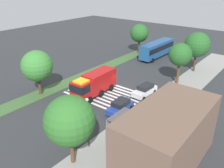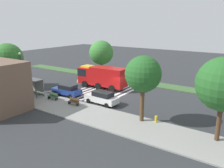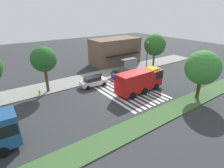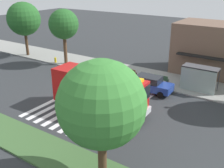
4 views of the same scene
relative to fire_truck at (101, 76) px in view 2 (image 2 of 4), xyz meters
The scene contains 16 objects.
ground_plane 4.91m from the fire_truck, 165.58° to the left, with size 120.00×120.00×0.00m, color #2D3033.
sidewalk 11.15m from the fire_truck, 113.30° to the left, with size 60.00×5.20×0.14m, color gray.
median_strip 8.25m from the fire_truck, 122.74° to the right, with size 60.00×3.00×0.14m, color #3D6033.
crosswalk 2.73m from the fire_truck, 143.36° to the left, with size 7.65×11.46×0.01m.
fire_truck is the anchor object (origin of this frame).
parked_car_west 8.07m from the fire_truck, 128.09° to the left, with size 4.76×2.16×1.71m.
parked_car_mid 6.56m from the fire_truck, 76.30° to the left, with size 4.49×2.25×1.68m.
bus_stop_shelter 10.57m from the fire_truck, 58.14° to the left, with size 3.50×1.40×2.46m.
bench_near_shelter 9.22m from the fire_truck, 80.02° to the left, with size 1.60×0.50×0.90m.
bench_west_of_shelter 9.39m from the fire_truck, 104.84° to the left, with size 1.60×0.50×0.90m.
street_lamp 12.70m from the fire_truck, 39.94° to the left, with size 0.36×0.36×5.86m.
sidewalk_tree_far_west 21.73m from the fire_truck, 156.72° to the left, with size 4.74×4.74×7.65m.
sidewalk_tree_west 15.08m from the fire_truck, 144.77° to the left, with size 3.84×3.84×7.13m.
sidewalk_tree_east 15.28m from the fire_truck, 34.45° to the left, with size 4.82×4.82×7.21m.
median_tree_west 8.85m from the fire_truck, 53.42° to the right, with size 4.75×4.75×7.01m.
fire_hydrant 15.74m from the fire_truck, 149.37° to the left, with size 0.28×0.28×0.70m, color gold.
Camera 2 is at (-18.56, 28.79, 10.57)m, focal length 37.66 mm.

